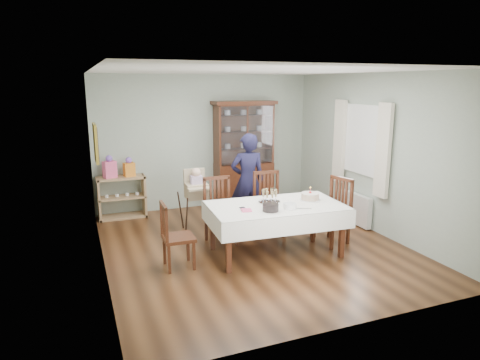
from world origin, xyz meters
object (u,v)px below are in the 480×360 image
sideboard (122,197)px  chair_end_left (177,248)px  high_chair (197,206)px  chair_far_left (221,224)px  woman (248,181)px  china_cabinet (244,152)px  birthday_cake (310,197)px  dining_table (276,229)px  chair_far_right (269,216)px  gift_bag_orange (129,168)px  chair_end_right (332,224)px  gift_bag_pink (110,168)px  champagne_tray (269,199)px

sideboard → chair_end_left: bearing=-80.2°
high_chair → chair_far_left: bearing=-73.0°
chair_far_left → woman: (0.71, 0.59, 0.53)m
china_cabinet → birthday_cake: size_ratio=6.94×
dining_table → china_cabinet: china_cabinet is taller
china_cabinet → chair_far_right: china_cabinet is taller
dining_table → chair_end_left: chair_end_left is taller
sideboard → chair_end_left: chair_end_left is taller
china_cabinet → chair_far_left: china_cabinet is taller
woman → gift_bag_orange: (-1.87, 1.34, 0.12)m
chair_end_right → gift_bag_pink: 4.15m
dining_table → chair_far_left: size_ratio=1.96×
dining_table → sideboard: size_ratio=2.29×
chair_far_right → gift_bag_orange: (-2.06, 1.85, 0.65)m
champagne_tray → gift_bag_orange: size_ratio=0.90×
chair_end_left → gift_bag_pink: (-0.65, 2.62, 0.71)m
birthday_cake → sideboard: bearing=134.0°
dining_table → gift_bag_orange: bearing=124.0°
chair_end_left → high_chair: 1.55m
dining_table → gift_bag_orange: 3.25m
chair_far_left → gift_bag_orange: gift_bag_orange is taller
dining_table → chair_end_left: (-1.50, 0.04, -0.11)m
sideboard → chair_far_left: chair_far_left is taller
sideboard → birthday_cake: birthday_cake is taller
china_cabinet → sideboard: china_cabinet is taller
chair_far_right → woman: 0.76m
chair_end_left → high_chair: bearing=-24.9°
chair_far_left → gift_bag_orange: (-1.16, 1.93, 0.65)m
dining_table → chair_end_right: size_ratio=1.95×
chair_end_left → birthday_cake: 2.16m
woman → high_chair: bearing=1.0°
high_chair → champagne_tray: 1.55m
chair_end_left → woman: (1.58, 1.27, 0.56)m
woman → gift_bag_orange: woman is taller
chair_end_right → birthday_cake: size_ratio=3.37×
birthday_cake → gift_bag_orange: size_ratio=0.85×
sideboard → chair_far_right: (2.22, -1.87, -0.08)m
gift_bag_orange → champagne_tray: bearing=-55.1°
chair_far_left → gift_bag_orange: 2.35m
dining_table → gift_bag_pink: bearing=128.9°
chair_end_left → chair_far_right: bearing=-65.7°
chair_far_right → woman: (-0.19, 0.51, 0.53)m
sideboard → chair_end_left: (0.46, -2.64, -0.12)m
woman → gift_bag_pink: woman is taller
chair_far_left → champagne_tray: 0.97m
chair_far_right → birthday_cake: 0.97m
china_cabinet → champagne_tray: 2.59m
dining_table → chair_end_right: (1.03, 0.06, -0.07)m
champagne_tray → high_chair: bearing=121.3°
chair_end_right → gift_bag_orange: (-2.82, 2.60, 0.65)m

